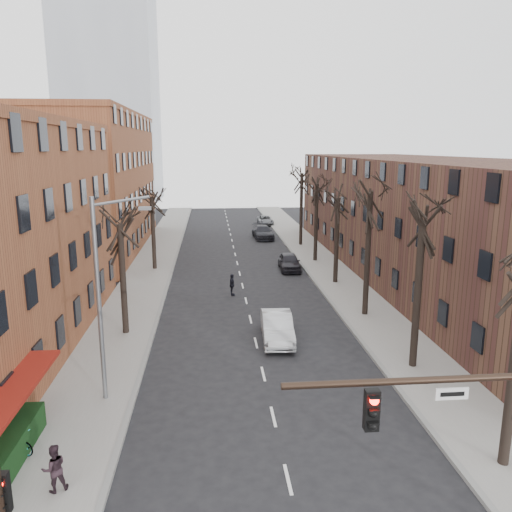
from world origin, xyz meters
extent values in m
cube|color=gray|center=(-8.00, 35.00, 0.07)|extent=(4.00, 90.00, 0.15)
cube|color=gray|center=(8.00, 35.00, 0.07)|extent=(4.00, 90.00, 0.15)
cube|color=brown|center=(-16.00, 44.00, 7.00)|extent=(12.00, 28.00, 14.00)
cube|color=#4E3324|center=(16.00, 30.00, 5.00)|extent=(12.00, 50.00, 10.00)
cube|color=#B2B7BF|center=(-22.00, 95.00, 30.00)|extent=(18.00, 18.00, 60.00)
cube|color=maroon|center=(-9.40, 6.00, 0.00)|extent=(1.20, 7.00, 0.15)
cube|color=#123513|center=(-9.50, 5.00, 0.65)|extent=(0.80, 6.00, 1.00)
cylinder|color=black|center=(3.00, -1.00, 6.00)|extent=(8.00, 0.16, 0.16)
cube|color=black|center=(1.00, -1.00, 5.35)|extent=(0.32, 0.22, 0.95)
cube|color=silver|center=(2.80, -1.00, 5.65)|extent=(0.75, 0.04, 0.28)
cube|color=black|center=(-7.00, -0.82, 3.70)|extent=(0.32, 0.22, 0.95)
cylinder|color=slate|center=(-7.20, 10.00, 4.50)|extent=(0.20, 0.20, 9.00)
cylinder|color=slate|center=(-6.10, 10.00, 8.80)|extent=(2.39, 0.12, 0.46)
cube|color=slate|center=(-5.10, 10.00, 8.50)|extent=(0.50, 0.22, 0.14)
imported|color=#ACAFB3|center=(1.25, 16.30, 0.80)|extent=(1.93, 4.94, 1.60)
imported|color=black|center=(4.57, 32.92, 0.76)|extent=(1.90, 4.50, 1.52)
imported|color=black|center=(3.80, 48.88, 0.78)|extent=(2.47, 5.50, 1.56)
imported|color=slate|center=(5.30, 59.83, 0.63)|extent=(2.11, 4.54, 1.26)
imported|color=black|center=(-7.55, 3.94, 0.95)|extent=(0.96, 0.88, 1.59)
imported|color=black|center=(-0.95, 25.44, 0.82)|extent=(0.44, 0.98, 1.65)
imported|color=gray|center=(-9.60, 6.17, 0.59)|extent=(1.76, 1.30, 0.88)
camera|label=1|loc=(-2.41, -10.63, 10.97)|focal=35.00mm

